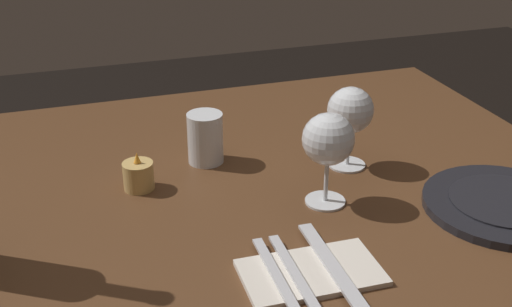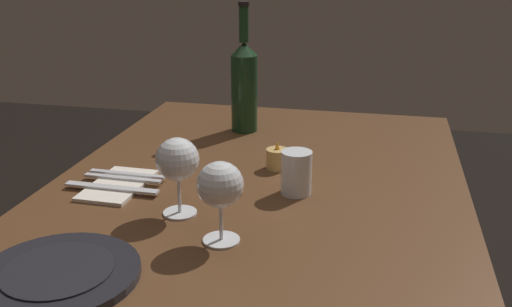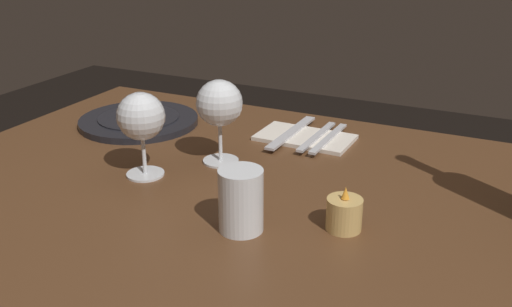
{
  "view_description": "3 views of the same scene",
  "coord_description": "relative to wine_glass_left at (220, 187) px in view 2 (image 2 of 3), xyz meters",
  "views": [
    {
      "loc": [
        -0.24,
        -0.97,
        1.28
      ],
      "look_at": [
        0.06,
        -0.04,
        0.81
      ],
      "focal_mm": 46.58,
      "sensor_mm": 36.0,
      "label": 1
    },
    {
      "loc": [
        1.13,
        0.25,
        1.24
      ],
      "look_at": [
        -0.01,
        0.0,
        0.82
      ],
      "focal_mm": 40.84,
      "sensor_mm": 36.0,
      "label": 2
    },
    {
      "loc": [
        -0.33,
        0.74,
        1.16
      ],
      "look_at": [
        0.02,
        0.01,
        0.83
      ],
      "focal_mm": 40.67,
      "sensor_mm": 36.0,
      "label": 3
    }
  ],
  "objects": [
    {
      "name": "dining_table",
      "position": [
        -0.25,
        0.01,
        -0.19
      ],
      "size": [
        1.3,
        0.9,
        0.74
      ],
      "color": "#56351E",
      "rests_on": "ground"
    },
    {
      "name": "wine_glass_left",
      "position": [
        0.0,
        0.0,
        0.0
      ],
      "size": [
        0.08,
        0.08,
        0.15
      ],
      "color": "white",
      "rests_on": "dining_table"
    },
    {
      "name": "wine_glass_right",
      "position": [
        -0.09,
        -0.11,
        0.01
      ],
      "size": [
        0.08,
        0.08,
        0.16
      ],
      "color": "white",
      "rests_on": "dining_table"
    },
    {
      "name": "wine_bottle",
      "position": [
        -0.64,
        -0.11,
        0.03
      ],
      "size": [
        0.07,
        0.07,
        0.35
      ],
      "color": "#19381E",
      "rests_on": "dining_table"
    },
    {
      "name": "water_tumbler",
      "position": [
        -0.24,
        0.1,
        -0.06
      ],
      "size": [
        0.06,
        0.06,
        0.09
      ],
      "color": "white",
      "rests_on": "dining_table"
    },
    {
      "name": "votive_candle",
      "position": [
        -0.37,
        0.03,
        -0.08
      ],
      "size": [
        0.05,
        0.05,
        0.07
      ],
      "color": "#DBB266",
      "rests_on": "dining_table"
    },
    {
      "name": "dinner_plate",
      "position": [
        0.17,
        -0.22,
        -0.1
      ],
      "size": [
        0.26,
        0.26,
        0.02
      ],
      "color": "black",
      "rests_on": "dining_table"
    },
    {
      "name": "folded_napkin",
      "position": [
        -0.19,
        -0.29,
        -0.1
      ],
      "size": [
        0.19,
        0.11,
        0.01
      ],
      "color": "silver",
      "rests_on": "dining_table"
    },
    {
      "name": "fork_inner",
      "position": [
        -0.21,
        -0.29,
        -0.09
      ],
      "size": [
        0.02,
        0.18,
        0.0
      ],
      "color": "silver",
      "rests_on": "folded_napkin"
    },
    {
      "name": "fork_outer",
      "position": [
        -0.24,
        -0.29,
        -0.09
      ],
      "size": [
        0.02,
        0.18,
        0.0
      ],
      "color": "silver",
      "rests_on": "folded_napkin"
    },
    {
      "name": "table_knife",
      "position": [
        -0.16,
        -0.29,
        -0.09
      ],
      "size": [
        0.02,
        0.21,
        0.0
      ],
      "color": "silver",
      "rests_on": "folded_napkin"
    }
  ]
}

